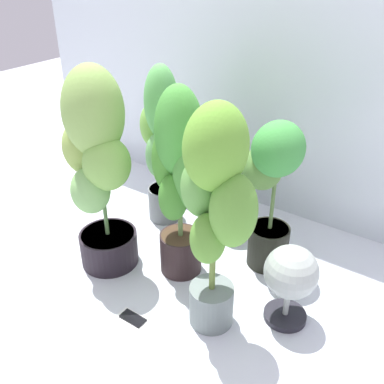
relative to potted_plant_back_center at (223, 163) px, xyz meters
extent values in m
plane|color=silver|center=(0.01, -0.54, -0.37)|extent=(8.00, 8.00, 0.00)
cube|color=silver|center=(0.01, 0.31, 0.63)|extent=(3.20, 0.01, 2.00)
cylinder|color=#2A2025|center=(0.00, 0.01, -0.28)|extent=(0.19, 0.19, 0.19)
cylinder|color=#45311A|center=(0.00, 0.01, -0.19)|extent=(0.17, 0.17, 0.02)
cylinder|color=#56793A|center=(0.00, 0.01, 0.03)|extent=(0.02, 0.02, 0.44)
ellipsoid|color=#518535|center=(0.00, 0.01, 0.20)|extent=(0.20, 0.22, 0.21)
ellipsoid|color=#487F3A|center=(-0.09, 0.03, 0.08)|extent=(0.20, 0.19, 0.15)
ellipsoid|color=green|center=(0.07, -0.02, 0.07)|extent=(0.21, 0.21, 0.14)
ellipsoid|color=#508D2A|center=(0.01, -0.06, -0.01)|extent=(0.17, 0.17, 0.12)
cylinder|color=black|center=(-0.27, -0.62, -0.29)|extent=(0.28, 0.28, 0.17)
cylinder|color=#3C3025|center=(-0.27, -0.62, -0.21)|extent=(0.26, 0.26, 0.02)
cylinder|color=#578046|center=(-0.27, -0.62, 0.14)|extent=(0.02, 0.02, 0.70)
ellipsoid|color=#81A751|center=(-0.27, -0.62, 0.41)|extent=(0.36, 0.36, 0.40)
ellipsoid|color=#8AAA4C|center=(-0.34, -0.60, 0.23)|extent=(0.33, 0.33, 0.28)
ellipsoid|color=#7BAE4D|center=(-0.19, -0.64, 0.20)|extent=(0.28, 0.28, 0.24)
ellipsoid|color=#7AB060|center=(-0.26, -0.70, 0.07)|extent=(0.22, 0.22, 0.22)
cylinder|color=black|center=(0.38, -0.18, -0.27)|extent=(0.20, 0.20, 0.21)
cylinder|color=#3D2B16|center=(0.38, -0.18, -0.17)|extent=(0.18, 0.18, 0.02)
cylinder|color=#57783F|center=(0.38, -0.18, 0.07)|extent=(0.02, 0.02, 0.46)
ellipsoid|color=green|center=(0.38, -0.18, 0.25)|extent=(0.31, 0.32, 0.25)
ellipsoid|color=#58843D|center=(0.31, -0.17, 0.12)|extent=(0.27, 0.27, 0.20)
cylinder|color=slate|center=(0.36, -0.66, -0.28)|extent=(0.18, 0.18, 0.18)
cylinder|color=#422824|center=(0.36, -0.66, -0.20)|extent=(0.17, 0.17, 0.02)
cylinder|color=olive|center=(0.36, -0.66, 0.16)|extent=(0.02, 0.02, 0.70)
ellipsoid|color=#65A133|center=(0.36, -0.66, 0.42)|extent=(0.26, 0.28, 0.32)
ellipsoid|color=#5D9A44|center=(0.29, -0.64, 0.24)|extent=(0.23, 0.23, 0.25)
ellipsoid|color=#5C9536|center=(0.45, -0.68, 0.21)|extent=(0.21, 0.22, 0.28)
ellipsoid|color=#588F32|center=(0.37, -0.72, 0.09)|extent=(0.15, 0.15, 0.21)
cylinder|color=#2D1F20|center=(0.06, -0.46, -0.27)|extent=(0.20, 0.20, 0.20)
cylinder|color=#483322|center=(0.06, -0.46, -0.18)|extent=(0.18, 0.18, 0.02)
cylinder|color=#608244|center=(0.06, -0.46, 0.12)|extent=(0.02, 0.02, 0.58)
ellipsoid|color=#469639|center=(0.06, -0.46, 0.34)|extent=(0.22, 0.20, 0.40)
ellipsoid|color=#4C9434|center=(-0.01, -0.45, 0.19)|extent=(0.17, 0.17, 0.32)
ellipsoid|color=#488B38|center=(0.12, -0.49, 0.17)|extent=(0.20, 0.20, 0.31)
ellipsoid|color=#41832D|center=(0.07, -0.52, 0.06)|extent=(0.18, 0.18, 0.22)
cylinder|color=slate|center=(-0.29, -0.14, -0.28)|extent=(0.18, 0.18, 0.19)
cylinder|color=#3B3223|center=(-0.29, -0.14, -0.19)|extent=(0.17, 0.17, 0.02)
cylinder|color=olive|center=(-0.29, -0.14, 0.10)|extent=(0.02, 0.02, 0.56)
ellipsoid|color=#5BAE57|center=(-0.29, -0.14, 0.31)|extent=(0.25, 0.25, 0.39)
ellipsoid|color=#71AF47|center=(-0.36, -0.12, 0.17)|extent=(0.21, 0.20, 0.25)
ellipsoid|color=#609F5B|center=(-0.20, -0.17, 0.15)|extent=(0.20, 0.20, 0.29)
ellipsoid|color=#62A25A|center=(-0.28, -0.20, 0.04)|extent=(0.15, 0.15, 0.24)
cube|color=white|center=(0.09, -0.85, -0.37)|extent=(0.14, 0.07, 0.01)
cube|color=black|center=(0.09, -0.85, -0.36)|extent=(0.12, 0.06, 0.00)
cylinder|color=#222129|center=(0.61, -0.47, -0.36)|extent=(0.18, 0.18, 0.03)
cylinder|color=#A1AAA3|center=(0.61, -0.47, -0.29)|extent=(0.02, 0.02, 0.12)
sphere|color=#A1AAA3|center=(0.61, -0.47, -0.12)|extent=(0.31, 0.31, 0.22)
camera|label=1|loc=(1.05, -1.80, 1.02)|focal=40.75mm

